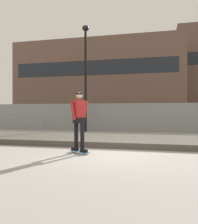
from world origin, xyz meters
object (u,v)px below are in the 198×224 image
parked_car_mid (135,117)px  skateboard (79,152)px  skater (79,117)px  parked_car_near (70,117)px  street_lamp (86,66)px

parked_car_mid → skateboard: bearing=-93.5°
skater → parked_car_near: 12.50m
skateboard → street_lamp: bearing=105.3°
parked_car_near → parked_car_mid: 5.39m
skateboard → parked_car_near: parked_car_near is taller
skateboard → parked_car_near: (-4.65, 11.60, 0.78)m
skater → parked_car_mid: (0.73, 11.90, -0.31)m
skater → parked_car_near: bearing=111.8°
skater → parked_car_mid: bearing=86.5°
street_lamp → parked_car_near: bearing=123.3°
skateboard → skater: size_ratio=0.42×
skateboard → skater: bearing=0.0°
skateboard → parked_car_mid: 11.95m
parked_car_near → skater: bearing=-68.2°
skateboard → street_lamp: size_ratio=0.11×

